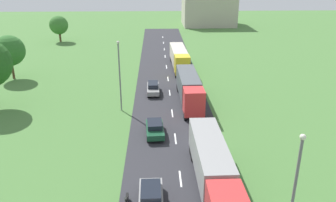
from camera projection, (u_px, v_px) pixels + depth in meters
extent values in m
cube|color=#2B2B30|center=(175.00, 136.00, 36.77)|extent=(10.00, 140.00, 0.06)
cube|color=white|center=(180.00, 179.00, 29.30)|extent=(0.16, 2.40, 0.01)
cube|color=white|center=(175.00, 139.00, 36.19)|extent=(0.16, 2.40, 0.01)
cube|color=white|center=(172.00, 113.00, 42.52)|extent=(0.16, 2.40, 0.01)
cube|color=white|center=(170.00, 93.00, 49.50)|extent=(0.16, 2.40, 0.01)
cube|color=white|center=(168.00, 79.00, 55.72)|extent=(0.16, 2.40, 0.01)
cube|color=white|center=(166.00, 67.00, 62.51)|extent=(0.16, 2.40, 0.01)
cube|color=white|center=(165.00, 56.00, 69.88)|extent=(0.16, 2.40, 0.01)
cube|color=white|center=(164.00, 49.00, 76.15)|extent=(0.16, 2.40, 0.01)
cube|color=white|center=(163.00, 43.00, 82.70)|extent=(0.16, 2.40, 0.01)
cube|color=white|center=(163.00, 37.00, 89.50)|extent=(0.16, 2.40, 0.01)
cube|color=gray|center=(210.00, 156.00, 28.64)|extent=(2.60, 9.82, 2.71)
cube|color=black|center=(209.00, 172.00, 29.21)|extent=(1.00, 9.31, 0.24)
cylinder|color=black|center=(215.00, 155.00, 32.03)|extent=(0.36, 1.00, 1.00)
cylinder|color=black|center=(193.00, 156.00, 31.93)|extent=(0.36, 1.00, 1.00)
cylinder|color=black|center=(213.00, 149.00, 33.12)|extent=(0.36, 1.00, 1.00)
cylinder|color=black|center=(191.00, 149.00, 33.03)|extent=(0.36, 1.00, 1.00)
cube|color=red|center=(194.00, 102.00, 40.66)|extent=(2.48, 2.68, 3.06)
cube|color=black|center=(195.00, 101.00, 39.29)|extent=(2.10, 0.13, 1.35)
cube|color=#4C5156|center=(188.00, 83.00, 46.55)|extent=(2.65, 9.49, 2.81)
cube|color=black|center=(188.00, 94.00, 47.13)|extent=(1.04, 8.99, 0.24)
cylinder|color=black|center=(203.00, 115.00, 40.66)|extent=(0.37, 1.01, 1.00)
cylinder|color=black|center=(185.00, 116.00, 40.56)|extent=(0.37, 1.01, 1.00)
cylinder|color=black|center=(193.00, 88.00, 49.85)|extent=(0.37, 1.01, 1.00)
cylinder|color=black|center=(179.00, 89.00, 49.75)|extent=(0.37, 1.01, 1.00)
cylinder|color=black|center=(192.00, 86.00, 50.91)|extent=(0.37, 1.01, 1.00)
cylinder|color=black|center=(178.00, 86.00, 50.80)|extent=(0.37, 1.01, 1.00)
cube|color=yellow|center=(182.00, 65.00, 56.32)|extent=(2.51, 2.75, 3.02)
cube|color=black|center=(183.00, 64.00, 54.92)|extent=(2.10, 0.16, 1.33)
cube|color=beige|center=(178.00, 55.00, 62.46)|extent=(2.77, 9.98, 2.61)
cube|color=black|center=(178.00, 63.00, 63.01)|extent=(1.16, 9.44, 0.24)
cylinder|color=black|center=(189.00, 75.00, 56.31)|extent=(0.38, 1.01, 1.00)
cylinder|color=black|center=(176.00, 75.00, 56.18)|extent=(0.38, 1.01, 1.00)
cylinder|color=black|center=(182.00, 59.00, 65.88)|extent=(0.38, 1.01, 1.00)
cylinder|color=black|center=(171.00, 59.00, 65.75)|extent=(0.38, 1.01, 1.00)
cylinder|color=black|center=(182.00, 58.00, 66.98)|extent=(0.38, 1.01, 1.00)
cylinder|color=black|center=(171.00, 58.00, 66.85)|extent=(0.38, 1.01, 1.00)
cube|color=gray|center=(151.00, 199.00, 25.77)|extent=(1.88, 4.53, 0.62)
cube|color=black|center=(151.00, 191.00, 25.78)|extent=(1.56, 2.54, 0.48)
cylinder|color=black|center=(161.00, 190.00, 27.35)|extent=(0.23, 0.64, 0.64)
cylinder|color=black|center=(141.00, 190.00, 27.27)|extent=(0.23, 0.64, 0.64)
cube|color=#19472D|center=(155.00, 130.00, 36.77)|extent=(2.05, 4.28, 0.61)
cube|color=black|center=(155.00, 124.00, 36.75)|extent=(1.67, 2.42, 0.54)
cylinder|color=black|center=(163.00, 138.00, 35.62)|extent=(0.25, 0.65, 0.64)
cylinder|color=black|center=(148.00, 139.00, 35.49)|extent=(0.25, 0.65, 0.64)
cylinder|color=black|center=(162.00, 126.00, 38.27)|extent=(0.25, 0.65, 0.64)
cylinder|color=black|center=(147.00, 127.00, 38.13)|extent=(0.25, 0.65, 0.64)
cube|color=gray|center=(153.00, 89.00, 49.12)|extent=(1.75, 4.57, 0.63)
cube|color=black|center=(153.00, 85.00, 49.11)|extent=(1.46, 2.56, 0.58)
cylinder|color=black|center=(159.00, 95.00, 47.82)|extent=(0.23, 0.64, 0.64)
cylinder|color=black|center=(148.00, 95.00, 47.76)|extent=(0.23, 0.64, 0.64)
cylinder|color=black|center=(158.00, 88.00, 50.71)|extent=(0.23, 0.64, 0.64)
cylinder|color=black|center=(148.00, 88.00, 50.64)|extent=(0.23, 0.64, 0.64)
cylinder|color=black|center=(128.00, 197.00, 26.43)|extent=(0.14, 0.64, 0.64)
cube|color=black|center=(127.00, 200.00, 25.74)|extent=(0.20, 1.40, 0.36)
ellipsoid|color=black|center=(126.00, 199.00, 25.52)|extent=(0.28, 0.52, 0.28)
cylinder|color=slate|center=(293.00, 199.00, 20.39)|extent=(0.18, 0.18, 8.12)
sphere|color=silver|center=(303.00, 137.00, 18.87)|extent=(0.36, 0.36, 0.36)
cylinder|color=slate|center=(120.00, 78.00, 41.96)|extent=(0.18, 0.18, 8.66)
sphere|color=silver|center=(118.00, 42.00, 40.34)|extent=(0.36, 0.36, 0.36)
cylinder|color=#513823|center=(60.00, 37.00, 83.96)|extent=(0.50, 0.50, 2.37)
sphere|color=#38702D|center=(59.00, 25.00, 82.92)|extent=(4.48, 4.48, 4.48)
cylinder|color=#513823|center=(13.00, 70.00, 55.61)|extent=(0.38, 0.38, 2.85)
sphere|color=#2D6628|center=(9.00, 51.00, 54.42)|extent=(4.90, 4.90, 4.90)
cube|color=#B2A899|center=(208.00, 10.00, 107.36)|extent=(15.97, 13.79, 9.33)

